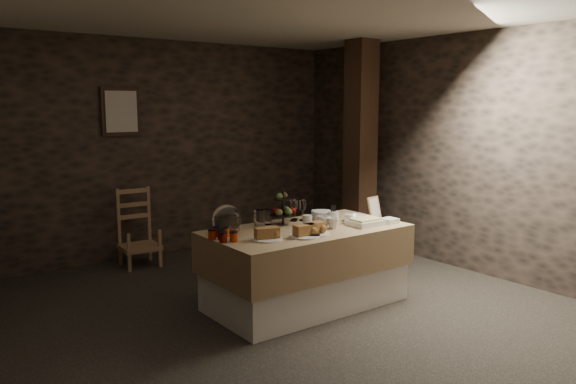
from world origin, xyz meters
TOP-DOWN VIEW (x-y plane):
  - ground_plane at (0.00, 0.00)m, footprint 5.50×5.00m
  - room_shell at (0.00, 0.00)m, footprint 5.52×5.02m
  - buffet_table at (0.61, -0.02)m, footprint 1.82×0.97m
  - chair at (-0.14, 2.16)m, footprint 0.44×0.42m
  - timber_column at (2.34, 1.10)m, footprint 0.30×0.30m
  - framed_picture at (-0.15, 2.47)m, footprint 0.45×0.04m
  - plate_stack_a at (0.91, 0.11)m, footprint 0.19×0.19m
  - plate_stack_b at (0.98, 0.21)m, footprint 0.20×0.20m
  - cutlery_holder at (0.92, -0.03)m, footprint 0.10×0.10m
  - cup_a at (0.77, -0.07)m, footprint 0.16×0.16m
  - cup_b at (0.79, -0.17)m, footprint 0.12×0.12m
  - mug_c at (0.70, 0.07)m, footprint 0.09×0.09m
  - mug_d at (1.05, -0.11)m, footprint 0.08×0.08m
  - bowl at (1.19, -0.06)m, footprint 0.24×0.24m
  - cake_dome at (-0.06, 0.26)m, footprint 0.26×0.26m
  - fruit_stand at (0.54, 0.23)m, footprint 0.24×0.24m
  - bread_platter_left at (0.07, -0.17)m, footprint 0.26×0.26m
  - bread_platter_center at (0.39, -0.28)m, footprint 0.26×0.26m
  - bread_platter_right at (0.51, -0.26)m, footprint 0.26×0.26m
  - jam_jars at (-0.22, 0.07)m, footprint 0.20×0.32m
  - tart_dish at (1.12, -0.25)m, footprint 0.30×0.22m
  - square_dish at (1.38, -0.31)m, footprint 0.14×0.14m
  - menu_frame at (1.49, 0.00)m, footprint 0.18×0.10m
  - storage_jar_a at (0.30, 0.28)m, footprint 0.10×0.10m
  - storage_jar_b at (0.42, 0.33)m, footprint 0.09×0.09m

SIDE VIEW (x-z plane):
  - ground_plane at x=0.00m, z-range -0.01..0.01m
  - chair at x=-0.14m, z-range 0.05..0.74m
  - buffet_table at x=0.61m, z-range 0.05..0.77m
  - square_dish at x=1.38m, z-range 0.72..0.77m
  - bowl at x=1.19m, z-range 0.72..0.77m
  - tart_dish at x=1.12m, z-range 0.72..0.79m
  - jam_jars at x=-0.22m, z-range 0.72..0.80m
  - bread_platter_left at x=0.07m, z-range 0.71..0.81m
  - bread_platter_center at x=0.39m, z-range 0.71..0.81m
  - bread_platter_right at x=0.51m, z-range 0.71..0.81m
  - plate_stack_b at x=0.98m, z-range 0.72..0.81m
  - mug_d at x=1.05m, z-range 0.72..0.81m
  - mug_c at x=0.70m, z-range 0.72..0.82m
  - cup_b at x=0.79m, z-range 0.72..0.82m
  - plate_stack_a at x=0.91m, z-range 0.72..0.82m
  - cup_a at x=0.77m, z-range 0.72..0.82m
  - cutlery_holder at x=0.92m, z-range 0.72..0.84m
  - storage_jar_b at x=0.42m, z-range 0.72..0.86m
  - storage_jar_a at x=0.30m, z-range 0.72..0.88m
  - menu_frame at x=1.49m, z-range 0.70..0.92m
  - cake_dome at x=-0.06m, z-range 0.69..0.95m
  - fruit_stand at x=0.54m, z-range 0.68..1.02m
  - timber_column at x=2.34m, z-range 0.00..2.60m
  - room_shell at x=0.00m, z-range 0.26..2.86m
  - framed_picture at x=-0.15m, z-range 1.47..2.02m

